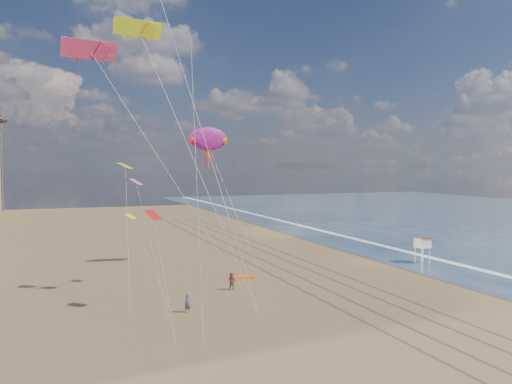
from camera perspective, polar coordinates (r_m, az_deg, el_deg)
ground at (r=37.70m, az=19.81°, el=-16.48°), size 260.00×260.00×0.00m
wet_sand at (r=80.04m, az=10.99°, el=-6.01°), size 260.00×260.00×0.00m
foam at (r=82.35m, az=13.46°, el=-5.78°), size 260.00×260.00×0.00m
tracks at (r=63.57m, az=3.25°, el=-8.30°), size 7.68×120.00×0.01m
lifeguard_stand at (r=67.84m, az=18.50°, el=-5.52°), size 1.87×1.87×3.37m
grounded_kite at (r=56.20m, az=-1.52°, el=-9.69°), size 2.24×1.53×0.24m
show_kite at (r=62.70m, az=-5.48°, el=6.03°), size 4.68×8.70×22.07m
kite_flyer_a at (r=43.82m, az=-7.81°, el=-12.50°), size 0.58×0.40×1.55m
kite_flyer_b at (r=50.87m, az=-2.78°, el=-10.14°), size 1.11×1.08×1.80m
small_kites at (r=47.37m, az=-11.77°, el=5.52°), size 6.99×12.10×18.16m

